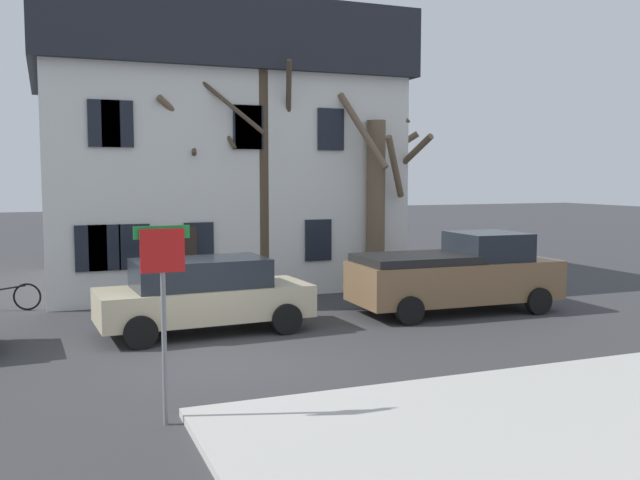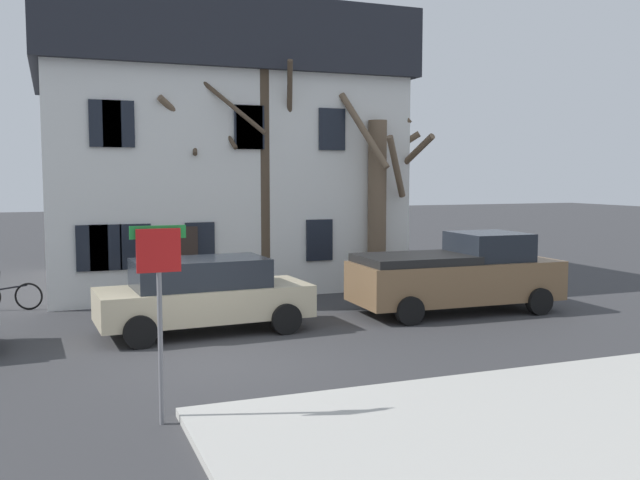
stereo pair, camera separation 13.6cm
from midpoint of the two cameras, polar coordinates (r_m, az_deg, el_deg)
ground_plane at (r=13.44m, az=-8.09°, el=-9.71°), size 120.00×120.00×0.00m
building_main at (r=23.76m, az=-8.81°, el=7.17°), size 10.88×9.18×8.41m
tree_bare_near at (r=20.10m, az=-11.86°, el=3.77°), size 1.74×2.48×6.17m
tree_bare_mid at (r=20.26m, az=-6.93°, el=4.57°), size 3.41×3.42×6.46m
tree_bare_far at (r=19.97m, az=-4.39°, el=7.30°), size 2.66×2.43×7.79m
tree_bare_end at (r=20.83m, az=5.04°, el=3.74°), size 2.80×2.80×5.86m
car_beige_wagon at (r=15.64m, az=-9.26°, el=-4.36°), size 4.72×2.22×1.65m
pickup_truck_brown at (r=18.09m, az=11.38°, el=-2.75°), size 5.35×2.35×2.01m
street_sign_pole at (r=9.82m, az=-12.61°, el=-3.71°), size 0.76×0.07×2.79m
bicycle_leaning at (r=19.74m, az=-23.97°, el=-4.21°), size 1.70×0.51×1.03m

